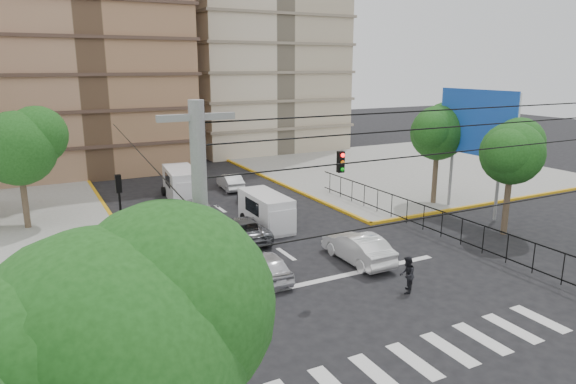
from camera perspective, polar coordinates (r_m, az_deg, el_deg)
ground at (r=23.40m, az=5.51°, el=-10.75°), size 160.00×160.00×0.00m
sidewalk_ne at (r=50.26m, az=12.27°, el=2.50°), size 26.00×26.00×0.15m
crosswalk_stripes at (r=19.25m, az=15.72°, el=-17.02°), size 12.00×2.40×0.01m
stop_line at (r=24.32m, az=3.95°, el=-9.71°), size 13.00×0.40×0.01m
park_fence at (r=31.94m, az=14.74°, el=-4.32°), size 0.10×22.50×1.66m
billboard at (r=35.55m, az=20.29°, el=7.02°), size 0.36×6.20×8.10m
tree_sw_near at (r=8.98m, az=-19.18°, el=-16.73°), size 5.63×4.60×7.57m
tree_park_a at (r=32.08m, az=23.72°, el=4.26°), size 4.41×3.60×6.83m
tree_park_c at (r=37.45m, az=16.42°, el=6.60°), size 4.65×3.80×7.25m
tree_tudor at (r=34.05m, az=-27.66°, el=4.70°), size 5.39×4.40×7.43m
traffic_light_nw at (r=26.67m, az=-18.17°, el=-1.18°), size 0.28×0.22×4.40m
traffic_light_hanging at (r=19.98m, az=9.08°, el=2.68°), size 18.00×9.12×0.92m
utility_pole_sw at (r=10.42m, az=-9.15°, el=-14.75°), size 1.40×0.28×9.00m
van_right_lane at (r=31.35m, az=-2.29°, el=-2.24°), size 1.99×4.69×2.11m
van_left_lane at (r=38.70m, az=-11.65°, el=0.75°), size 2.52×5.30×2.30m
car_silver_front_left at (r=24.22m, az=-2.50°, el=-8.12°), size 1.77×3.95×1.32m
car_white_front_right at (r=26.37m, az=7.75°, el=-6.13°), size 1.64×4.61×1.51m
car_grey_mid_left at (r=29.44m, az=-5.21°, el=-4.08°), size 2.43×4.93×1.35m
car_silver_rear_left at (r=34.00m, az=-10.52°, el=-1.84°), size 2.39×4.65×1.29m
car_darkgrey_mid_right at (r=36.38m, az=-3.89°, el=-0.54°), size 2.11×4.16×1.36m
car_white_rear_right at (r=41.47m, az=-6.44°, el=1.14°), size 1.69×3.98×1.28m
pedestrian_crosswalk at (r=23.29m, az=13.08°, el=-8.95°), size 1.02×1.01×1.66m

